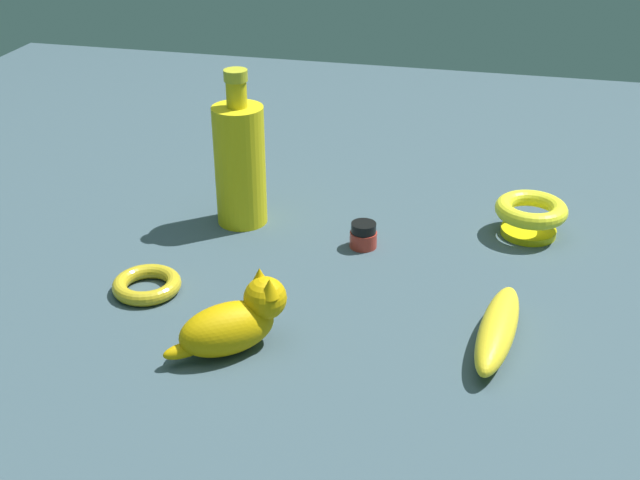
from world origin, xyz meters
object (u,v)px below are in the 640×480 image
Objects in this scene: cat_figurine at (236,321)px; banana at (498,329)px; bottle_tall at (240,162)px; nail_polish_jar at (363,235)px; bangle at (147,285)px; bowl at (531,214)px.

cat_figurine is 0.68× the size of banana.
cat_figurine is (0.30, 0.09, -0.06)m from bottle_tall.
banana is (0.19, 0.19, 0.00)m from nail_polish_jar.
bangle is 0.85× the size of bowl.
bottle_tall reaches higher than nail_polish_jar.
cat_figurine reaches higher than nail_polish_jar.
bottle_tall is (-0.21, 0.06, 0.08)m from bangle.
bangle is at bearing 95.28° from banana.
bottle_tall is 0.32m from cat_figurine.
bowl is at bearing 0.52° from banana.
bowl is at bearing 97.30° from bottle_tall.
nail_polish_jar reaches higher than bangle.
bottle_tall is (-0.04, -0.19, 0.07)m from nail_polish_jar.
cat_figurine reaches higher than banana.
cat_figurine is at bearing -19.33° from nail_polish_jar.
bangle is 0.38× the size of bottle_tall.
bowl reaches higher than banana.
bottle_tall reaches higher than cat_figurine.
bottle_tall reaches higher than bangle.
bottle_tall reaches higher than banana.
bottle_tall is at bearing 65.82° from banana.
bowl is (-0.05, 0.41, -0.06)m from bottle_tall.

